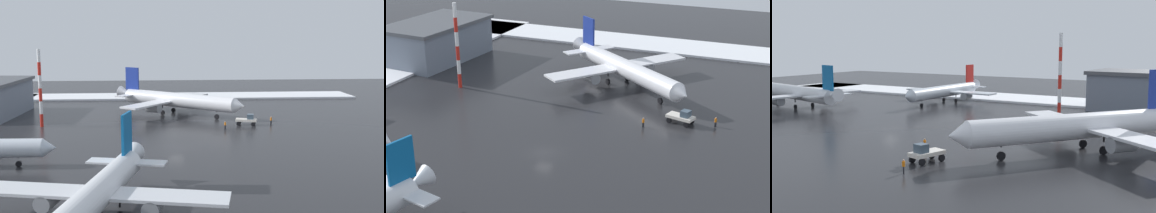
% 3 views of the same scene
% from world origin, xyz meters
% --- Properties ---
extents(ground_plane, '(240.00, 240.00, 0.00)m').
position_xyz_m(ground_plane, '(0.00, 0.00, 0.00)').
color(ground_plane, '#232326').
extents(snow_bank_left, '(14.00, 116.00, 0.52)m').
position_xyz_m(snow_bank_left, '(-67.00, 0.00, 0.26)').
color(snow_bank_left, white).
rests_on(snow_bank_left, ground_plane).
extents(airplane_parked_starboard, '(28.20, 31.90, 11.21)m').
position_xyz_m(airplane_parked_starboard, '(-34.43, 0.97, 3.70)').
color(airplane_parked_starboard, white).
rests_on(airplane_parked_starboard, ground_plane).
extents(pushback_tug, '(3.31, 5.01, 2.50)m').
position_xyz_m(pushback_tug, '(-19.40, 16.43, 1.28)').
color(pushback_tug, silver).
rests_on(pushback_tug, ground_plane).
extents(ground_crew_near_tug, '(0.36, 0.36, 1.71)m').
position_xyz_m(ground_crew_near_tug, '(-15.33, 10.92, 0.97)').
color(ground_crew_near_tug, black).
rests_on(ground_crew_near_tug, ground_plane).
extents(ground_crew_mid_apron, '(0.36, 0.36, 1.71)m').
position_xyz_m(ground_crew_mid_apron, '(-20.23, 21.95, 0.97)').
color(ground_crew_mid_apron, black).
rests_on(ground_crew_mid_apron, ground_plane).
extents(antenna_mast, '(0.70, 0.70, 16.90)m').
position_xyz_m(antenna_mast, '(-20.72, -28.63, 8.45)').
color(antenna_mast, red).
rests_on(antenna_mast, ground_plane).
extents(cargo_hangar, '(25.85, 16.46, 8.80)m').
position_xyz_m(cargo_hangar, '(-35.64, -44.68, 4.44)').
color(cargo_hangar, slate).
rests_on(cargo_hangar, ground_plane).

